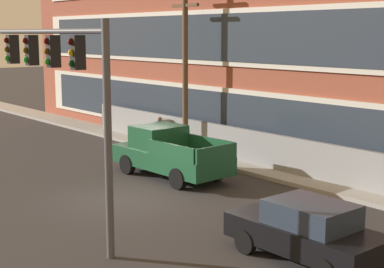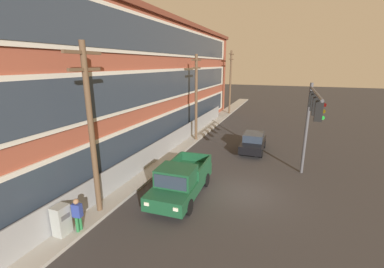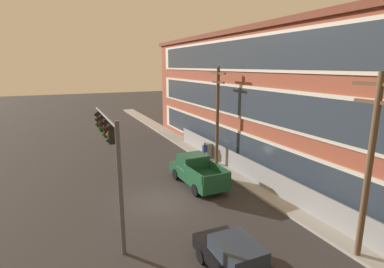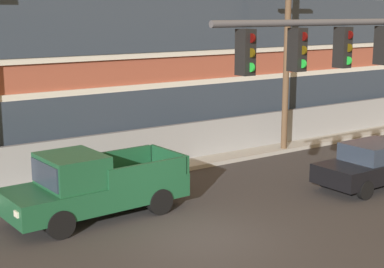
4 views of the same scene
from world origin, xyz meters
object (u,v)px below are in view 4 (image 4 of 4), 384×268
utility_pole_midblock (287,49)px  sedan_black (371,164)px  pickup_truck_dark_green (92,187)px  traffic_signal_mast (357,75)px

utility_pole_midblock → sedan_black: bearing=-101.8°
pickup_truck_dark_green → traffic_signal_mast: bearing=-59.8°
pickup_truck_dark_green → utility_pole_midblock: (10.47, 2.87, 3.50)m
traffic_signal_mast → pickup_truck_dark_green: 8.25m
traffic_signal_mast → pickup_truck_dark_green: traffic_signal_mast is taller
traffic_signal_mast → sedan_black: 7.69m
traffic_signal_mast → sedan_black: traffic_signal_mast is taller
pickup_truck_dark_green → sedan_black: bearing=-16.1°
pickup_truck_dark_green → utility_pole_midblock: 11.40m
pickup_truck_dark_green → utility_pole_midblock: utility_pole_midblock is taller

